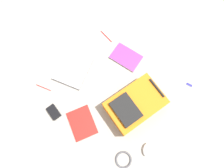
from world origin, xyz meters
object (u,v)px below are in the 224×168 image
Objects in this scene: power_brick at (54,112)px; pen_blue at (106,36)px; computer_mouse at (147,150)px; pen_black at (43,88)px; usb_stick at (189,85)px; backpack at (135,105)px; book_comic at (126,57)px; laptop at (73,69)px; cable_coil at (123,160)px; book_blue at (82,123)px.

pen_blue is (-0.81, -0.06, -0.01)m from power_brick.
power_brick is (0.19, -0.77, -0.00)m from computer_mouse.
pen_black is 2.89× the size of usb_stick.
backpack is 0.78m from pen_black.
backpack is 1.94× the size of book_comic.
pen_blue reaches higher than usb_stick.
pen_blue is (-0.61, -0.83, -0.02)m from computer_mouse.
laptop is 0.48m from book_comic.
pen_black is at bearing -95.05° from cable_coil.
pen_black is 0.94× the size of pen_blue.
book_comic reaches higher than cable_coil.
laptop is 3.54× the size of computer_mouse.
power_brick is at bearing 15.92° from laptop.
book_blue is 2.42× the size of cable_coil.
book_blue is 0.80m from pen_blue.
book_blue is at bearing -36.70° from backpack.
book_blue reaches higher than pen_blue.
usb_stick is at bearing 146.61° from backpack.
computer_mouse is at bearing 147.29° from cable_coil.
usb_stick is (-0.84, 0.78, -0.01)m from power_brick.
backpack is 0.61m from laptop.
pen_blue is at bearing -125.00° from backpack.
usb_stick is at bearing 117.48° from laptop.
book_blue is 2.05× the size of pen_blue.
pen_black is at bearing -116.85° from power_brick.
book_blue is 0.25m from power_brick.
computer_mouse is at bearing 50.65° from backpack.
book_comic is at bearing -65.72° from computer_mouse.
computer_mouse is 0.67× the size of pen_blue.
pen_black is (-0.11, -0.21, -0.01)m from power_brick.
book_blue is at bearing 105.10° from power_brick.
cable_coil is (0.16, -0.11, -0.01)m from computer_mouse.
backpack is at bearing -61.04° from computer_mouse.
backpack is 1.42× the size of laptop.
laptop is 0.43m from pen_blue.
book_comic is at bearing -147.14° from cable_coil.
laptop is at bearing -62.52° from usb_stick.
computer_mouse is (0.55, 0.56, 0.01)m from book_comic.
book_comic reaches higher than usb_stick.
laptop is at bearing -114.49° from cable_coil.
cable_coil is at bearing 92.54° from power_brick.
laptop reaches higher than book_comic.
book_comic is 1.73× the size of pen_blue.
cable_coil is 0.84× the size of pen_blue.
power_brick reaches higher than pen_blue.
book_blue is at bearing 22.13° from pen_blue.
computer_mouse reaches higher than cable_coil.
book_blue is (0.35, -0.26, -0.07)m from backpack.
power_brick is 1.15m from usb_stick.
usb_stick is at bearing 171.61° from cable_coil.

